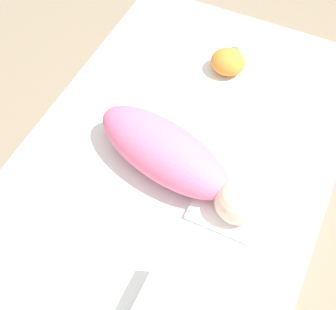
{
  "coord_description": "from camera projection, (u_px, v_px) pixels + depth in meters",
  "views": [
    {
      "loc": [
        -0.74,
        -0.33,
        1.39
      ],
      "look_at": [
        -0.01,
        0.01,
        0.22
      ],
      "focal_mm": 50.0,
      "sensor_mm": 36.0,
      "label": 1
    }
  ],
  "objects": [
    {
      "name": "burp_cloth",
      "position": [
        229.0,
        206.0,
        1.37
      ],
      "size": [
        0.18,
        0.21,
        0.02
      ],
      "color": "white",
      "rests_on": "bed_mattress"
    },
    {
      "name": "turtle_plush",
      "position": [
        228.0,
        61.0,
        1.67
      ],
      "size": [
        0.15,
        0.12,
        0.08
      ],
      "color": "orange",
      "rests_on": "bed_mattress"
    },
    {
      "name": "ground_plane",
      "position": [
        172.0,
        191.0,
        1.61
      ],
      "size": [
        12.0,
        12.0,
        0.0
      ],
      "primitive_type": "plane",
      "color": "#7A6B56"
    },
    {
      "name": "bed_mattress",
      "position": [
        172.0,
        178.0,
        1.54
      ],
      "size": [
        1.54,
        0.95,
        0.17
      ],
      "color": "white",
      "rests_on": "ground_plane"
    },
    {
      "name": "swaddled_baby",
      "position": [
        173.0,
        157.0,
        1.39
      ],
      "size": [
        0.3,
        0.58,
        0.15
      ],
      "rotation": [
        0.0,
        0.0,
        4.47
      ],
      "color": "pink",
      "rests_on": "bed_mattress"
    }
  ]
}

